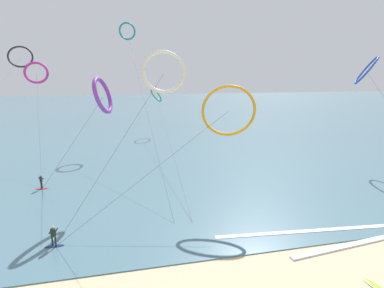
% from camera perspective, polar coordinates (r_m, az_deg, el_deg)
% --- Properties ---
extents(sea_water, '(400.00, 200.00, 0.08)m').
position_cam_1_polar(sea_water, '(119.83, -9.20, 6.20)').
color(sea_water, slate).
rests_on(sea_water, ground).
extents(surfer_navy, '(1.40, 0.68, 1.70)m').
position_cam_1_polar(surfer_navy, '(26.70, -24.11, -15.43)').
color(surfer_navy, navy).
rests_on(surfer_navy, ground).
extents(surfer_crimson, '(1.40, 0.61, 1.70)m').
position_cam_1_polar(surfer_crimson, '(39.75, -25.98, -6.42)').
color(surfer_crimson, red).
rests_on(surfer_crimson, ground).
extents(kite_charcoal, '(4.94, 48.41, 18.65)m').
position_cam_1_polar(kite_charcoal, '(71.53, -29.04, 13.85)').
color(kite_charcoal, black).
rests_on(kite_charcoal, ground).
extents(kite_amber, '(18.80, 8.12, 12.01)m').
position_cam_1_polar(kite_amber, '(30.82, 6.68, 6.27)').
color(kite_amber, orange).
rests_on(kite_amber, ground).
extents(kite_magenta, '(6.23, 22.01, 15.19)m').
position_cam_1_polar(kite_magenta, '(58.96, -26.72, 11.64)').
color(kite_magenta, '#CC288E').
rests_on(kite_magenta, ground).
extents(kite_emerald, '(3.61, 46.63, 10.19)m').
position_cam_1_polar(kite_emerald, '(69.18, -6.62, 8.89)').
color(kite_emerald, '#199351').
rests_on(kite_emerald, ground).
extents(kite_teal, '(3.99, 40.09, 22.79)m').
position_cam_1_polar(kite_teal, '(64.14, -11.83, 19.60)').
color(kite_teal, teal).
rests_on(kite_teal, ground).
extents(kite_ivory, '(11.28, 5.34, 15.08)m').
position_cam_1_polar(kite_ivory, '(27.94, -5.25, 13.06)').
color(kite_ivory, silver).
rests_on(kite_ivory, ground).
extents(kite_cobalt, '(5.17, 18.28, 15.70)m').
position_cam_1_polar(kite_cobalt, '(53.32, 29.43, 11.71)').
color(kite_cobalt, '#2647B7').
rests_on(kite_cobalt, ground).
extents(kite_violet, '(8.88, 5.88, 12.78)m').
position_cam_1_polar(kite_violet, '(33.03, -16.10, 8.57)').
color(kite_violet, purple).
rests_on(kite_violet, ground).
extents(surfboard_spare, '(0.74, 1.95, 0.20)m').
position_cam_1_polar(surfboard_spare, '(24.02, 30.79, -21.65)').
color(surfboard_spare, '#8CC62D').
rests_on(surfboard_spare, ground).
extents(wave_crest_near, '(13.00, 1.92, 0.12)m').
position_cam_1_polar(wave_crest_near, '(28.69, 28.73, -15.61)').
color(wave_crest_near, white).
rests_on(wave_crest_near, ground).
extents(wave_crest_mid, '(17.75, 2.12, 0.12)m').
position_cam_1_polar(wave_crest_mid, '(29.12, 22.27, -14.54)').
color(wave_crest_mid, white).
rests_on(wave_crest_mid, ground).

